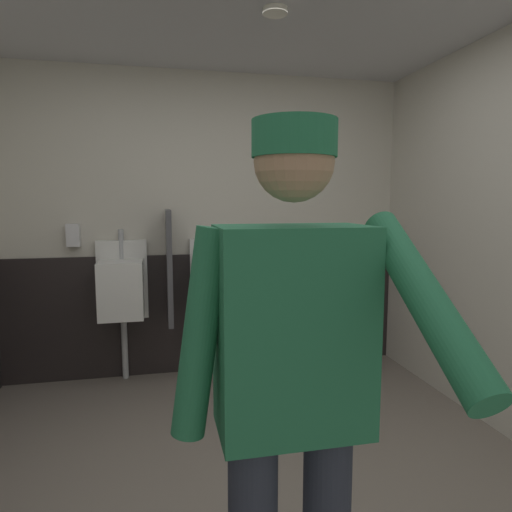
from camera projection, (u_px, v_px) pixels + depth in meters
name	position (u px, v px, depth m)	size (l,w,h in m)	color
wall_back	(207.00, 225.00, 3.85)	(3.98, 0.12, 2.52)	beige
wainscot_band_back	(209.00, 312.00, 3.87)	(3.38, 0.03, 1.02)	black
downlight_far	(275.00, 11.00, 2.46)	(0.14, 0.14, 0.03)	white
urinal_left	(122.00, 288.00, 3.55)	(0.40, 0.34, 1.24)	white
urinal_middle	(216.00, 285.00, 3.71)	(0.40, 0.34, 1.24)	white
privacy_divider_panel	(169.00, 267.00, 3.54)	(0.04, 0.40, 0.90)	#4C4C51
person	(293.00, 382.00, 1.22)	(0.63, 0.60, 1.68)	#2D3342
soap_dispenser	(73.00, 235.00, 3.54)	(0.10, 0.07, 0.18)	silver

